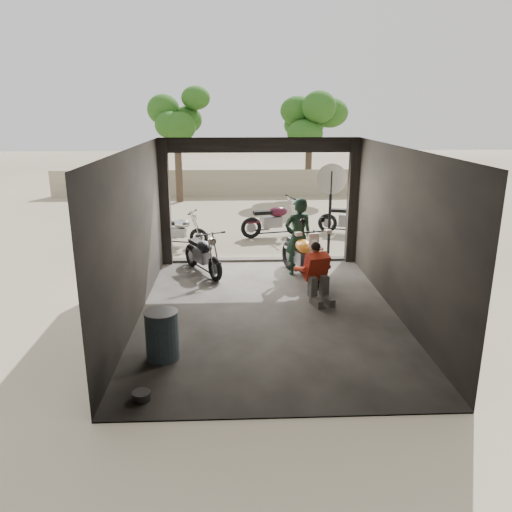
{
  "coord_description": "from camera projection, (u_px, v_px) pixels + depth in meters",
  "views": [
    {
      "loc": [
        -0.64,
        -9.1,
        3.87
      ],
      "look_at": [
        -0.21,
        0.6,
        1.0
      ],
      "focal_mm": 35.0,
      "sensor_mm": 36.0,
      "label": 1
    }
  ],
  "objects": [
    {
      "name": "main_bike",
      "position": [
        302.0,
        252.0,
        11.69
      ],
      "size": [
        1.32,
        2.1,
        1.3
      ],
      "primitive_type": null,
      "rotation": [
        0.0,
        0.0,
        0.29
      ],
      "color": "white",
      "rests_on": "ground"
    },
    {
      "name": "oil_drum",
      "position": [
        162.0,
        336.0,
        7.92
      ],
      "size": [
        0.65,
        0.65,
        0.81
      ],
      "primitive_type": "cylinder",
      "rotation": [
        0.0,
        0.0,
        0.28
      ],
      "color": "#425E6F",
      "rests_on": "ground"
    },
    {
      "name": "stool",
      "position": [
        320.0,
        282.0,
        10.53
      ],
      "size": [
        0.32,
        0.32,
        0.44
      ],
      "rotation": [
        0.0,
        0.0,
        0.08
      ],
      "color": "black",
      "rests_on": "ground"
    },
    {
      "name": "left_bike",
      "position": [
        202.0,
        251.0,
        12.06
      ],
      "size": [
        1.41,
        1.78,
        1.12
      ],
      "primitive_type": null,
      "rotation": [
        0.0,
        0.0,
        0.51
      ],
      "color": "black",
      "rests_on": "ground"
    },
    {
      "name": "mechanic",
      "position": [
        319.0,
        275.0,
        10.23
      ],
      "size": [
        0.82,
        0.97,
        1.21
      ],
      "primitive_type": null,
      "rotation": [
        0.0,
        0.0,
        0.28
      ],
      "color": "red",
      "rests_on": "ground"
    },
    {
      "name": "outside_bike_b",
      "position": [
        274.0,
        217.0,
        15.55
      ],
      "size": [
        1.99,
        1.19,
        1.26
      ],
      "primitive_type": null,
      "rotation": [
        0.0,
        0.0,
        1.82
      ],
      "color": "#461022",
      "rests_on": "ground"
    },
    {
      "name": "outside_bike_a",
      "position": [
        178.0,
        228.0,
        14.56
      ],
      "size": [
        1.66,
        1.02,
        1.05
      ],
      "primitive_type": null,
      "rotation": [
        0.0,
        0.0,
        1.31
      ],
      "color": "black",
      "rests_on": "ground"
    },
    {
      "name": "helmet",
      "position": [
        320.0,
        273.0,
        10.52
      ],
      "size": [
        0.26,
        0.27,
        0.22
      ],
      "primitive_type": "ellipsoid",
      "rotation": [
        0.0,
        0.0,
        -0.14
      ],
      "color": "white",
      "rests_on": "stool"
    },
    {
      "name": "tree_left",
      "position": [
        176.0,
        106.0,
        20.56
      ],
      "size": [
        2.2,
        2.2,
        5.6
      ],
      "color": "#382B1E",
      "rests_on": "ground"
    },
    {
      "name": "sign_post",
      "position": [
        331.0,
        193.0,
        13.43
      ],
      "size": [
        0.83,
        0.08,
        2.49
      ],
      "rotation": [
        0.0,
        0.0,
        0.1
      ],
      "color": "black",
      "rests_on": "ground"
    },
    {
      "name": "boundary_wall",
      "position": [
        248.0,
        182.0,
        23.08
      ],
      "size": [
        18.0,
        0.3,
        1.2
      ],
      "primitive_type": "cube",
      "color": "gray",
      "rests_on": "ground"
    },
    {
      "name": "tree_right",
      "position": [
        310.0,
        116.0,
        22.36
      ],
      "size": [
        2.2,
        2.2,
        5.0
      ],
      "color": "#382B1E",
      "rests_on": "ground"
    },
    {
      "name": "ground",
      "position": [
        268.0,
        313.0,
        9.84
      ],
      "size": [
        80.0,
        80.0,
        0.0
      ],
      "primitive_type": "plane",
      "color": "#7A6D56",
      "rests_on": "ground"
    },
    {
      "name": "rider",
      "position": [
        298.0,
        237.0,
        11.86
      ],
      "size": [
        0.78,
        0.62,
        1.89
      ],
      "primitive_type": "imported",
      "rotation": [
        0.0,
        0.0,
        3.4
      ],
      "color": "black",
      "rests_on": "ground"
    },
    {
      "name": "garage",
      "position": [
        267.0,
        243.0,
        10.0
      ],
      "size": [
        7.0,
        7.13,
        3.2
      ],
      "color": "#2D2B28",
      "rests_on": "ground"
    },
    {
      "name": "outside_bike_c",
      "position": [
        349.0,
        216.0,
        15.96
      ],
      "size": [
        1.86,
        1.16,
        1.17
      ],
      "primitive_type": null,
      "rotation": [
        0.0,
        0.0,
        1.29
      ],
      "color": "black",
      "rests_on": "ground"
    }
  ]
}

